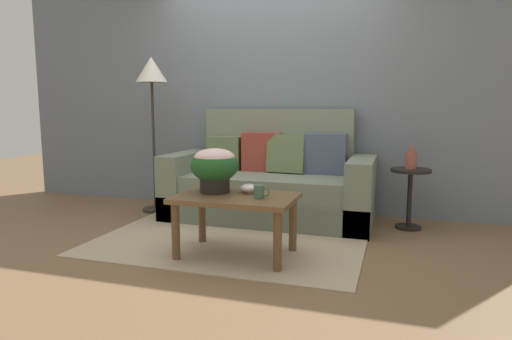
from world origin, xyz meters
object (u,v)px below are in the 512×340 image
snack_bowl (249,188)px  coffee_table (236,206)px  table_vase (411,159)px  floor_lamp (152,83)px  couch (271,185)px  potted_plant (215,166)px  coffee_mug (259,192)px  side_table (410,188)px

snack_bowl → coffee_table: bearing=-115.5°
snack_bowl → table_vase: 1.67m
floor_lamp → snack_bowl: floor_lamp is taller
coffee_table → couch: bearing=93.4°
potted_plant → table_vase: (1.50, 1.18, -0.03)m
couch → table_vase: couch is taller
coffee_mug → snack_bowl: size_ratio=0.86×
side_table → coffee_mug: (-1.09, -1.29, 0.13)m
couch → coffee_mug: size_ratio=16.89×
potted_plant → coffee_table: bearing=-20.3°
coffee_table → snack_bowl: (0.06, 0.13, 0.12)m
couch → snack_bowl: couch is taller
coffee_mug → coffee_table: bearing=167.0°
coffee_table → table_vase: size_ratio=4.26×
couch → potted_plant: (-0.13, -1.16, 0.34)m
couch → coffee_table: 1.24m
couch → potted_plant: size_ratio=5.50×
couch → table_vase: size_ratio=9.73×
potted_plant → snack_bowl: 0.32m
side_table → snack_bowl: (-1.23, -1.12, 0.12)m
coffee_mug → table_vase: size_ratio=0.58×
side_table → floor_lamp: size_ratio=0.34×
coffee_table → side_table: bearing=43.9°
couch → snack_bowl: size_ratio=14.46×
couch → coffee_table: size_ratio=2.28×
snack_bowl → table_vase: size_ratio=0.67×
couch → coffee_table: bearing=-86.6°
coffee_table → potted_plant: bearing=159.7°
couch → coffee_mug: 1.32m
couch → side_table: bearing=0.5°
potted_plant → snack_bowl: bearing=11.1°
coffee_table → side_table: (1.29, 1.24, -0.00)m
side_table → coffee_mug: size_ratio=4.66×
snack_bowl → coffee_mug: bearing=-50.8°
couch → coffee_table: couch is taller
coffee_table → floor_lamp: size_ratio=0.54×
side_table → snack_bowl: bearing=-137.8°
coffee_mug → side_table: bearing=49.8°
coffee_table → floor_lamp: bearing=140.1°
floor_lamp → coffee_mug: (1.59, -1.20, -0.88)m
coffee_table → floor_lamp: floor_lamp is taller
side_table → coffee_table: bearing=-136.1°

